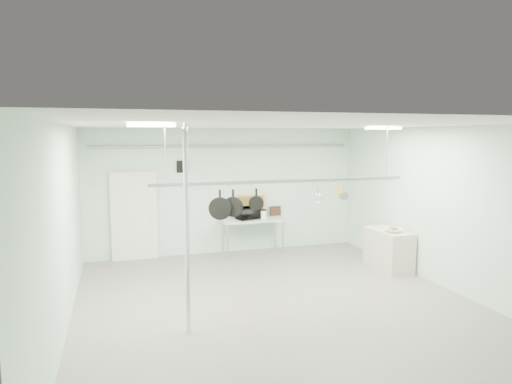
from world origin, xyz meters
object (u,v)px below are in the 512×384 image
object	(u,v)px
chrome_pole	(187,230)
microwave	(248,213)
prep_table	(253,222)
side_cabinet	(388,249)
pot_rack	(284,180)
fruit_bowl	(394,230)
coffee_canister	(263,215)
skillet_mid	(233,203)
skillet_right	(256,199)
skillet_left	(220,205)

from	to	relation	value
chrome_pole	microwave	distance (m)	4.78
prep_table	side_cabinet	bearing A→B (deg)	-40.79
prep_table	pot_rack	distance (m)	3.61
pot_rack	fruit_bowl	bearing A→B (deg)	16.38
microwave	coffee_canister	bearing A→B (deg)	152.14
pot_rack	microwave	world-z (taller)	pot_rack
side_cabinet	microwave	size ratio (longest dim) A/B	2.17
skillet_mid	skillet_right	size ratio (longest dim) A/B	1.32
pot_rack	skillet_mid	bearing A→B (deg)	180.00
side_cabinet	skillet_mid	xyz separation A→B (m)	(-3.90, -1.10, 1.39)
skillet_mid	skillet_right	distance (m)	0.43
chrome_pole	fruit_bowl	xyz separation A→B (m)	(4.80, 1.75, -0.65)
skillet_right	chrome_pole	bearing A→B (deg)	-129.10
microwave	fruit_bowl	size ratio (longest dim) A/B	1.49
microwave	pot_rack	bearing A→B (deg)	69.61
side_cabinet	pot_rack	xyz separation A→B (m)	(-2.95, -1.10, 1.78)
prep_table	coffee_canister	bearing A→B (deg)	-14.55
skillet_left	coffee_canister	bearing A→B (deg)	78.07
chrome_pole	coffee_canister	size ratio (longest dim) A/B	14.88
fruit_bowl	skillet_right	bearing A→B (deg)	-166.03
pot_rack	microwave	size ratio (longest dim) A/B	8.68
coffee_canister	microwave	bearing A→B (deg)	167.75
microwave	prep_table	bearing A→B (deg)	157.22
side_cabinet	skillet_left	distance (m)	4.49
chrome_pole	skillet_left	bearing A→B (deg)	51.54
side_cabinet	skillet_right	bearing A→B (deg)	-162.44
skillet_right	side_cabinet	bearing A→B (deg)	35.22
chrome_pole	prep_table	size ratio (longest dim) A/B	2.00
side_cabinet	skillet_mid	size ratio (longest dim) A/B	2.43
microwave	chrome_pole	bearing A→B (deg)	47.07
coffee_canister	fruit_bowl	bearing A→B (deg)	-46.73
coffee_canister	skillet_mid	distance (m)	3.71
pot_rack	skillet_mid	size ratio (longest dim) A/B	9.74
fruit_bowl	skillet_left	xyz separation A→B (m)	(-4.09, -0.85, 0.88)
prep_table	skillet_left	xyz separation A→B (m)	(-1.59, -3.30, 0.99)
prep_table	skillet_mid	size ratio (longest dim) A/B	3.25
microwave	skillet_right	xyz separation A→B (m)	(-0.80, -3.32, 0.84)
pot_rack	skillet_left	world-z (taller)	pot_rack
chrome_pole	skillet_mid	distance (m)	1.33
skillet_left	prep_table	bearing A→B (deg)	82.20
chrome_pole	side_cabinet	world-z (taller)	chrome_pole
microwave	fruit_bowl	distance (m)	3.60
chrome_pole	skillet_mid	world-z (taller)	chrome_pole
chrome_pole	side_cabinet	bearing A→B (deg)	22.41
chrome_pole	skillet_mid	xyz separation A→B (m)	(0.95, 0.90, 0.24)
pot_rack	coffee_canister	distance (m)	3.52
side_cabinet	skillet_left	xyz separation A→B (m)	(-4.14, -1.10, 1.37)
chrome_pole	skillet_right	xyz separation A→B (m)	(1.37, 0.90, 0.30)
coffee_canister	chrome_pole	bearing A→B (deg)	-121.83
chrome_pole	pot_rack	size ratio (longest dim) A/B	0.67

